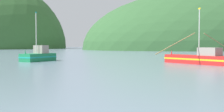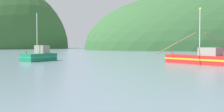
# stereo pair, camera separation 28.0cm
# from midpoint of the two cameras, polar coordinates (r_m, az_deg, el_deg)

# --- Properties ---
(hill_far_center) EXTENTS (121.34, 97.07, 60.88)m
(hill_far_center) POSITION_cam_midpoint_polar(r_m,az_deg,el_deg) (165.08, 15.95, 1.29)
(hill_far_center) COLOR #2D562D
(hill_far_center) RESTS_ON ground
(fishing_boat_red) EXTENTS (15.80, 11.35, 7.78)m
(fishing_boat_red) POSITION_cam_midpoint_polar(r_m,az_deg,el_deg) (41.32, 17.51, -0.47)
(fishing_boat_red) COLOR red
(fishing_boat_red) RESTS_ON ground
(fishing_boat_green) EXTENTS (6.06, 6.11, 7.96)m
(fishing_boat_green) POSITION_cam_midpoint_polar(r_m,az_deg,el_deg) (48.20, -14.05, 0.02)
(fishing_boat_green) COLOR #197A47
(fishing_boat_green) RESTS_ON ground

